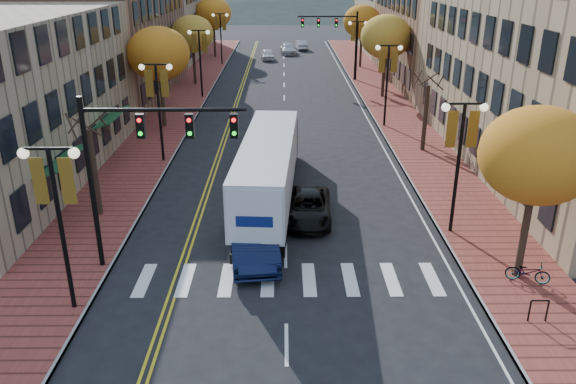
{
  "coord_description": "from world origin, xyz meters",
  "views": [
    {
      "loc": [
        -0.08,
        -16.92,
        11.38
      ],
      "look_at": [
        0.11,
        5.65,
        2.2
      ],
      "focal_mm": 35.0,
      "sensor_mm": 36.0,
      "label": 1
    }
  ],
  "objects_px": {
    "black_suv": "(308,207)",
    "bicycle": "(528,272)",
    "semi_truck": "(270,163)",
    "navy_sedan": "(253,236)"
  },
  "relations": [
    {
      "from": "semi_truck",
      "to": "black_suv",
      "type": "height_order",
      "value": "semi_truck"
    },
    {
      "from": "semi_truck",
      "to": "bicycle",
      "type": "xyz_separation_m",
      "value": [
        9.94,
        -8.24,
        -1.54
      ]
    },
    {
      "from": "black_suv",
      "to": "bicycle",
      "type": "distance_m",
      "value": 10.07
    },
    {
      "from": "bicycle",
      "to": "navy_sedan",
      "type": "bearing_deg",
      "value": 95.83
    },
    {
      "from": "navy_sedan",
      "to": "black_suv",
      "type": "height_order",
      "value": "navy_sedan"
    },
    {
      "from": "navy_sedan",
      "to": "black_suv",
      "type": "distance_m",
      "value": 4.3
    },
    {
      "from": "navy_sedan",
      "to": "black_suv",
      "type": "xyz_separation_m",
      "value": [
        2.45,
        3.53,
        -0.24
      ]
    },
    {
      "from": "semi_truck",
      "to": "bicycle",
      "type": "distance_m",
      "value": 13.01
    },
    {
      "from": "black_suv",
      "to": "bicycle",
      "type": "relative_size",
      "value": 2.89
    },
    {
      "from": "navy_sedan",
      "to": "black_suv",
      "type": "relative_size",
      "value": 1.15
    }
  ]
}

